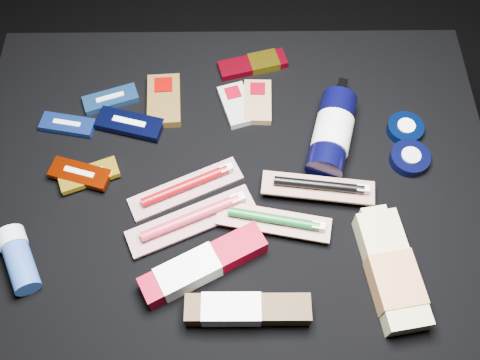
{
  "coord_description": "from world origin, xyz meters",
  "views": [
    {
      "loc": [
        0.01,
        -0.45,
        1.27
      ],
      "look_at": [
        0.01,
        0.01,
        0.42
      ],
      "focal_mm": 40.0,
      "sensor_mm": 36.0,
      "label": 1
    }
  ],
  "objects_px": {
    "bodywash_bottle": "(392,272)",
    "deodorant_stick": "(19,259)",
    "lotion_bottle": "(332,133)",
    "toothpaste_carton_red": "(198,267)"
  },
  "relations": [
    {
      "from": "lotion_bottle",
      "to": "deodorant_stick",
      "type": "height_order",
      "value": "lotion_bottle"
    },
    {
      "from": "bodywash_bottle",
      "to": "toothpaste_carton_red",
      "type": "height_order",
      "value": "bodywash_bottle"
    },
    {
      "from": "bodywash_bottle",
      "to": "lotion_bottle",
      "type": "bearing_deg",
      "value": 96.68
    },
    {
      "from": "lotion_bottle",
      "to": "deodorant_stick",
      "type": "relative_size",
      "value": 1.83
    },
    {
      "from": "bodywash_bottle",
      "to": "deodorant_stick",
      "type": "distance_m",
      "value": 0.62
    },
    {
      "from": "bodywash_bottle",
      "to": "deodorant_stick",
      "type": "relative_size",
      "value": 1.81
    },
    {
      "from": "deodorant_stick",
      "to": "bodywash_bottle",
      "type": "bearing_deg",
      "value": -29.0
    },
    {
      "from": "deodorant_stick",
      "to": "toothpaste_carton_red",
      "type": "height_order",
      "value": "deodorant_stick"
    },
    {
      "from": "lotion_bottle",
      "to": "deodorant_stick",
      "type": "distance_m",
      "value": 0.6
    },
    {
      "from": "bodywash_bottle",
      "to": "deodorant_stick",
      "type": "xyz_separation_m",
      "value": [
        -0.62,
        0.03,
        0.0
      ]
    }
  ]
}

